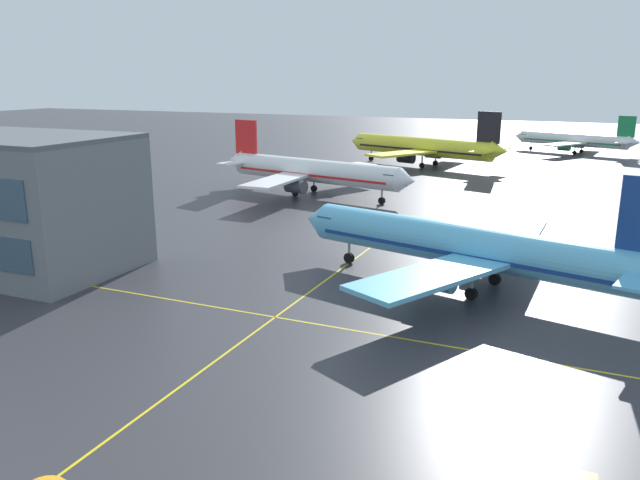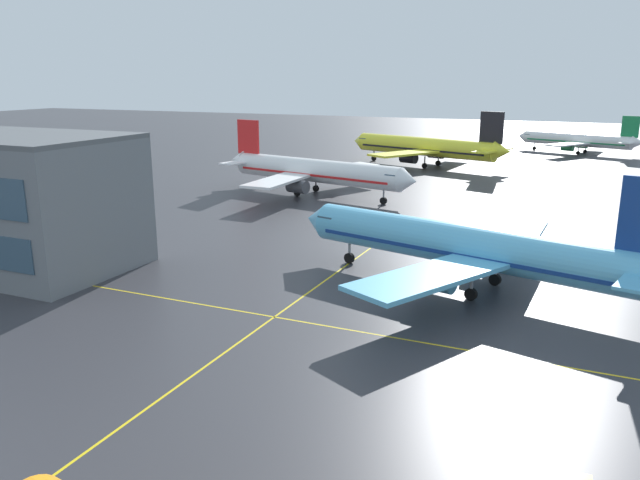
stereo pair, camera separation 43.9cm
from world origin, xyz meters
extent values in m
cylinder|color=#5BB7E5|center=(13.11, 54.13, 4.28)|extent=(33.34, 12.01, 3.96)
cone|color=#5BB7E5|center=(-4.39, 58.54, 4.28)|extent=(3.58, 4.43, 3.89)
cube|color=#5BB7E5|center=(16.29, 62.47, 3.65)|extent=(6.01, 15.84, 0.42)
cube|color=#5BB7E5|center=(11.95, 45.27, 3.65)|extent=(11.77, 16.44, 0.42)
cylinder|color=#5BB7E5|center=(14.23, 59.44, 2.30)|extent=(3.98, 2.99, 2.19)
cylinder|color=#5BB7E5|center=(11.58, 48.92, 2.30)|extent=(3.98, 2.99, 2.19)
cube|color=#385166|center=(-2.07, 57.96, 4.85)|extent=(2.71, 4.00, 0.73)
cube|color=navy|center=(13.11, 54.13, 3.78)|extent=(30.76, 11.40, 0.38)
cylinder|color=#99999E|center=(-0.04, 57.45, 1.72)|extent=(0.29, 0.29, 1.72)
cylinder|color=black|center=(-0.04, 57.45, 0.57)|extent=(1.23, 0.74, 1.15)
cylinder|color=#99999E|center=(15.80, 56.25, 1.72)|extent=(0.29, 0.29, 1.72)
cylinder|color=black|center=(15.80, 56.25, 0.57)|extent=(1.23, 0.74, 1.15)
cylinder|color=#99999E|center=(14.47, 50.99, 1.72)|extent=(0.29, 0.29, 1.72)
cylinder|color=black|center=(14.47, 50.99, 0.57)|extent=(1.23, 0.74, 1.15)
cylinder|color=white|center=(-20.20, 92.95, 4.24)|extent=(33.14, 10.81, 3.93)
cone|color=white|center=(-2.73, 89.18, 4.24)|extent=(3.44, 4.33, 3.85)
cone|color=white|center=(-37.97, 96.78, 4.65)|extent=(4.02, 4.34, 3.73)
cube|color=red|center=(-35.35, 96.21, 9.09)|extent=(4.93, 1.41, 6.20)
cube|color=white|center=(-36.51, 93.29, 4.65)|extent=(4.36, 5.95, 0.25)
cube|color=white|center=(-35.20, 99.35, 4.65)|extent=(4.36, 5.95, 0.25)
cube|color=white|center=(-23.06, 84.58, 3.62)|extent=(5.42, 15.51, 0.41)
cube|color=white|center=(-19.36, 101.75, 3.62)|extent=(11.25, 16.34, 0.41)
cylinder|color=#4C4C51|center=(-21.13, 87.65, 2.27)|extent=(3.89, 2.86, 2.17)
cylinder|color=#4C4C51|center=(-18.87, 98.15, 2.27)|extent=(3.89, 2.86, 2.17)
cube|color=#385166|center=(-5.05, 89.68, 4.80)|extent=(2.58, 3.92, 0.72)
cube|color=red|center=(-20.20, 92.95, 3.74)|extent=(30.57, 10.29, 0.37)
cylinder|color=#99999E|center=(-7.07, 90.11, 1.70)|extent=(0.29, 0.29, 1.70)
cylinder|color=black|center=(-7.07, 90.11, 0.57)|extent=(1.21, 0.69, 1.14)
cylinder|color=#99999E|center=(-22.79, 90.76, 1.70)|extent=(0.29, 0.29, 1.70)
cylinder|color=black|center=(-22.79, 90.76, 0.57)|extent=(1.21, 0.69, 1.14)
cylinder|color=#99999E|center=(-21.65, 96.01, 1.70)|extent=(0.29, 0.29, 1.70)
cylinder|color=black|center=(-21.65, 96.01, 0.57)|extent=(1.21, 0.69, 1.14)
cylinder|color=yellow|center=(-12.82, 135.65, 4.45)|extent=(34.32, 14.63, 4.13)
cone|color=yellow|center=(-30.69, 141.44, 4.45)|extent=(3.93, 4.72, 4.04)
cone|color=yellow|center=(5.36, 129.76, 4.89)|extent=(4.51, 4.80, 3.92)
cube|color=black|center=(2.67, 130.63, 9.55)|extent=(5.08, 1.98, 6.51)
cube|color=yellow|center=(4.19, 133.56, 4.89)|extent=(5.05, 6.44, 0.26)
cube|color=yellow|center=(2.18, 127.36, 4.89)|extent=(5.05, 6.44, 0.26)
cube|color=yellow|center=(-8.94, 144.09, 3.80)|extent=(7.30, 16.78, 0.43)
cube|color=yellow|center=(-14.63, 126.54, 3.80)|extent=(13.02, 16.93, 0.43)
cylinder|color=black|center=(-11.29, 141.09, 2.39)|extent=(4.21, 3.31, 2.28)
cylinder|color=black|center=(-14.77, 130.34, 2.39)|extent=(4.21, 3.31, 2.28)
cube|color=#385166|center=(-28.31, 140.67, 5.05)|extent=(3.03, 4.21, 0.76)
cube|color=black|center=(-12.82, 135.65, 3.94)|extent=(31.69, 13.82, 0.39)
cylinder|color=#99999E|center=(-26.25, 140.00, 1.79)|extent=(0.30, 0.30, 1.79)
cylinder|color=black|center=(-26.25, 140.00, 0.60)|extent=(1.29, 0.83, 1.19)
cylinder|color=#99999E|center=(-9.88, 137.66, 1.79)|extent=(0.30, 0.30, 1.79)
cylinder|color=black|center=(-9.88, 137.66, 0.60)|extent=(1.29, 0.83, 1.19)
cylinder|color=#99999E|center=(-11.62, 132.29, 1.79)|extent=(0.30, 0.30, 1.79)
cylinder|color=black|center=(-11.62, 132.29, 0.60)|extent=(1.29, 0.83, 1.19)
cylinder|color=white|center=(17.53, 175.89, 3.59)|extent=(27.50, 12.63, 3.33)
cone|color=white|center=(3.27, 181.03, 3.59)|extent=(3.25, 3.84, 3.26)
cone|color=white|center=(32.03, 170.67, 3.94)|extent=(3.71, 3.92, 3.16)
cube|color=#197F47|center=(29.89, 171.44, 7.71)|extent=(4.06, 1.72, 5.26)
cube|color=white|center=(31.19, 173.77, 3.94)|extent=(4.18, 5.23, 0.21)
cube|color=white|center=(29.41, 168.82, 3.94)|extent=(4.18, 5.23, 0.21)
cube|color=white|center=(20.87, 182.60, 3.07)|extent=(6.30, 13.64, 0.35)
cube|color=white|center=(15.83, 168.59, 3.07)|extent=(10.80, 13.57, 0.35)
cylinder|color=#2D9956|center=(18.91, 180.24, 1.93)|extent=(3.43, 2.74, 1.84)
cylinder|color=#2D9956|center=(15.82, 171.67, 1.93)|extent=(3.43, 2.74, 1.84)
cube|color=#385166|center=(5.17, 180.35, 4.07)|extent=(2.52, 3.42, 0.61)
cube|color=#197F47|center=(17.53, 175.89, 3.18)|extent=(25.40, 11.90, 0.32)
cylinder|color=#99999E|center=(6.81, 179.75, 1.45)|extent=(0.25, 0.25, 1.45)
cylinder|color=black|center=(6.81, 179.75, 0.48)|extent=(1.04, 0.70, 0.96)
cylinder|color=#99999E|center=(19.95, 177.44, 1.45)|extent=(0.25, 0.25, 1.45)
cylinder|color=black|center=(19.95, 177.44, 0.48)|extent=(1.04, 0.70, 0.96)
cylinder|color=#99999E|center=(18.40, 173.16, 1.45)|extent=(0.25, 0.25, 1.45)
cylinder|color=black|center=(18.40, 173.16, 0.48)|extent=(1.04, 0.70, 0.96)
cube|color=yellow|center=(0.00, 39.93, 0.00)|extent=(165.05, 0.20, 0.01)
cube|color=yellow|center=(0.00, 18.96, 0.00)|extent=(0.20, 92.24, 0.01)
camera|label=1|loc=(23.68, -4.46, 19.93)|focal=35.30mm
camera|label=2|loc=(24.08, -4.29, 19.93)|focal=35.30mm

